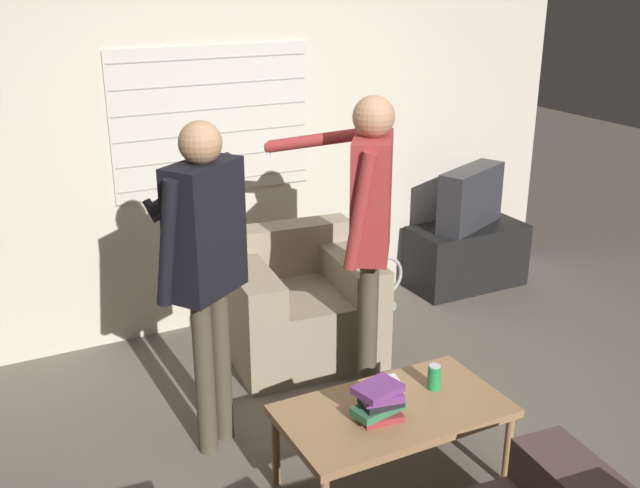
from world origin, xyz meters
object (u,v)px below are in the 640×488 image
(armchair_beige, at_px, (298,304))
(book_stack, at_px, (379,402))
(tv, at_px, (470,198))
(soda_can, at_px, (434,377))
(person_right_standing, at_px, (369,211))
(person_left_standing, at_px, (204,251))
(floor_fan, at_px, (384,283))
(spare_remote, at_px, (395,382))
(coffee_table, at_px, (393,415))

(armchair_beige, height_order, book_stack, armchair_beige)
(tv, bearing_deg, soda_can, 24.13)
(person_right_standing, distance_m, book_stack, 1.11)
(person_left_standing, relative_size, floor_fan, 4.30)
(floor_fan, bearing_deg, book_stack, -122.39)
(soda_can, xyz_separation_m, spare_remote, (-0.15, 0.12, -0.05))
(person_right_standing, relative_size, book_stack, 6.76)
(tv, relative_size, soda_can, 5.51)
(person_right_standing, height_order, spare_remote, person_right_standing)
(person_right_standing, xyz_separation_m, floor_fan, (0.72, 0.97, -0.93))
(person_left_standing, relative_size, book_stack, 6.63)
(spare_remote, bearing_deg, coffee_table, -113.24)
(soda_can, height_order, floor_fan, soda_can)
(tv, xyz_separation_m, floor_fan, (-0.79, -0.06, -0.53))
(coffee_table, distance_m, book_stack, 0.17)
(armchair_beige, bearing_deg, soda_can, 99.17)
(coffee_table, xyz_separation_m, soda_can, (0.27, 0.06, 0.10))
(person_right_standing, relative_size, spare_remote, 12.88)
(coffee_table, bearing_deg, spare_remote, 55.07)
(person_right_standing, bearing_deg, book_stack, -172.73)
(tv, xyz_separation_m, soda_can, (-1.55, -1.75, -0.23))
(book_stack, xyz_separation_m, soda_can, (0.37, 0.10, -0.02))
(armchair_beige, relative_size, floor_fan, 2.46)
(person_right_standing, xyz_separation_m, spare_remote, (-0.19, -0.61, -0.68))
(person_left_standing, relative_size, person_right_standing, 0.98)
(tv, xyz_separation_m, person_left_standing, (-2.46, -1.10, 0.36))
(person_right_standing, xyz_separation_m, soda_can, (-0.04, -0.72, -0.63))
(person_right_standing, distance_m, soda_can, 0.96)
(person_right_standing, height_order, floor_fan, person_right_standing)
(floor_fan, bearing_deg, armchair_beige, -159.15)
(person_right_standing, bearing_deg, armchair_beige, 45.43)
(book_stack, bearing_deg, person_left_standing, 125.72)
(floor_fan, bearing_deg, tv, 4.14)
(spare_remote, bearing_deg, floor_fan, 71.69)
(book_stack, bearing_deg, tv, 43.86)
(armchair_beige, distance_m, coffee_table, 1.44)
(coffee_table, bearing_deg, soda_can, 11.95)
(spare_remote, height_order, floor_fan, spare_remote)
(person_right_standing, distance_m, floor_fan, 1.52)
(armchair_beige, height_order, person_left_standing, person_left_standing)
(soda_can, bearing_deg, armchair_beige, 93.62)
(coffee_table, height_order, book_stack, book_stack)
(armchair_beige, distance_m, spare_remote, 1.26)
(armchair_beige, bearing_deg, tv, -161.37)
(person_left_standing, xyz_separation_m, floor_fan, (1.68, 1.04, -0.89))
(book_stack, height_order, floor_fan, book_stack)
(person_right_standing, relative_size, soda_can, 13.84)
(book_stack, bearing_deg, person_right_standing, 63.20)
(soda_can, relative_size, floor_fan, 0.32)
(person_left_standing, bearing_deg, person_right_standing, -30.40)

